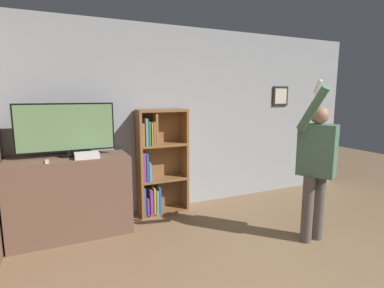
{
  "coord_description": "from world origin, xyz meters",
  "views": [
    {
      "loc": [
        -1.68,
        -1.14,
        1.72
      ],
      "look_at": [
        -0.28,
        1.93,
        1.16
      ],
      "focal_mm": 28.0,
      "sensor_mm": 36.0,
      "label": 1
    }
  ],
  "objects_px": {
    "game_console": "(87,155)",
    "person": "(317,162)",
    "television": "(66,129)",
    "bookshelf": "(158,164)"
  },
  "relations": [
    {
      "from": "game_console",
      "to": "bookshelf",
      "type": "height_order",
      "value": "bookshelf"
    },
    {
      "from": "game_console",
      "to": "person",
      "type": "bearing_deg",
      "value": -27.19
    },
    {
      "from": "person",
      "to": "bookshelf",
      "type": "bearing_deg",
      "value": -167.16
    },
    {
      "from": "television",
      "to": "bookshelf",
      "type": "bearing_deg",
      "value": 6.69
    },
    {
      "from": "game_console",
      "to": "bookshelf",
      "type": "distance_m",
      "value": 1.08
    },
    {
      "from": "game_console",
      "to": "television",
      "type": "bearing_deg",
      "value": 134.31
    },
    {
      "from": "person",
      "to": "television",
      "type": "bearing_deg",
      "value": -147.83
    },
    {
      "from": "bookshelf",
      "to": "person",
      "type": "distance_m",
      "value": 2.11
    },
    {
      "from": "bookshelf",
      "to": "game_console",
      "type": "bearing_deg",
      "value": -160.83
    },
    {
      "from": "television",
      "to": "game_console",
      "type": "bearing_deg",
      "value": -45.69
    }
  ]
}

